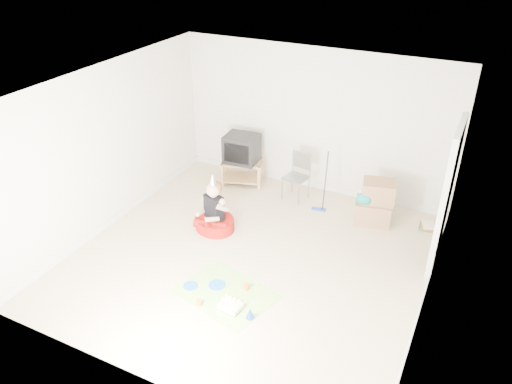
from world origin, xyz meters
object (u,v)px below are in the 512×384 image
at_px(tv_stand, 242,170).
at_px(birthday_cake, 231,306).
at_px(folding_chair, 296,178).
at_px(seated_woman, 214,217).
at_px(crt_tv, 242,148).
at_px(cardboard_boxes, 375,203).

height_order(tv_stand, birthday_cake, tv_stand).
xyz_separation_m(folding_chair, birthday_cake, (0.34, -3.04, -0.38)).
bearing_deg(birthday_cake, seated_woman, 126.45).
bearing_deg(seated_woman, tv_stand, 101.41).
xyz_separation_m(tv_stand, seated_woman, (0.32, -1.57, -0.06)).
height_order(crt_tv, birthday_cake, crt_tv).
bearing_deg(seated_woman, crt_tv, 101.41).
height_order(cardboard_boxes, seated_woman, seated_woman).
xyz_separation_m(crt_tv, folding_chair, (1.12, -0.08, -0.31)).
height_order(folding_chair, cardboard_boxes, folding_chair).
xyz_separation_m(tv_stand, crt_tv, (-0.00, 0.00, 0.45)).
bearing_deg(tv_stand, cardboard_boxes, -4.92).
distance_m(folding_chair, cardboard_boxes, 1.46).
distance_m(tv_stand, seated_woman, 1.60).
bearing_deg(crt_tv, birthday_cake, -69.00).
height_order(seated_woman, birthday_cake, seated_woman).
height_order(tv_stand, folding_chair, folding_chair).
xyz_separation_m(folding_chair, seated_woman, (-0.80, -1.49, -0.20)).
bearing_deg(seated_woman, birthday_cake, -53.55).
bearing_deg(crt_tv, tv_stand, -67.52).
xyz_separation_m(seated_woman, birthday_cake, (1.14, -1.55, -0.18)).
distance_m(crt_tv, seated_woman, 1.68).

